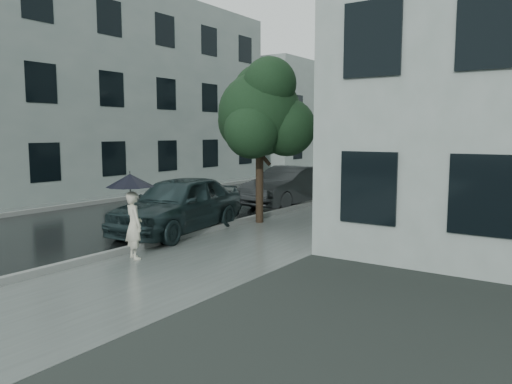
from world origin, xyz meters
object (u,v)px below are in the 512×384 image
Objects in this scene: pedestrian at (134,225)px; car_far at (288,186)px; street_tree at (261,113)px; lamp_post at (359,126)px; car_near at (179,204)px.

pedestrian is 8.92m from car_far.
street_tree reaches higher than car_far.
lamp_post is (-0.57, 13.76, 2.29)m from pedestrian.
street_tree reaches higher than pedestrian.
car_near is (-1.21, 2.72, 0.04)m from pedestrian.
car_near is at bearing -111.52° from street_tree.
street_tree is 1.08× the size of car_near.
car_far is at bearing -113.37° from lamp_post.
street_tree is 0.92× the size of lamp_post.
pedestrian is 0.28× the size of lamp_post.
lamp_post is 1.20× the size of car_far.
street_tree is at bearing 60.99° from car_near.
pedestrian is at bearing -102.68° from lamp_post.
pedestrian is 0.30× the size of street_tree.
lamp_post reaches higher than street_tree.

